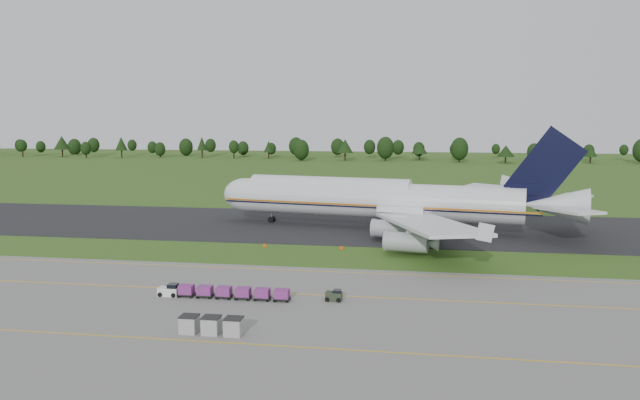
% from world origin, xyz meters
% --- Properties ---
extents(ground, '(600.00, 600.00, 0.00)m').
position_xyz_m(ground, '(0.00, 0.00, 0.00)').
color(ground, '#305319').
rests_on(ground, ground).
extents(apron, '(300.00, 52.00, 0.06)m').
position_xyz_m(apron, '(0.00, -34.00, 0.03)').
color(apron, slate).
rests_on(apron, ground).
extents(taxiway, '(300.00, 40.00, 0.08)m').
position_xyz_m(taxiway, '(0.00, 28.00, 0.04)').
color(taxiway, black).
rests_on(taxiway, ground).
extents(apron_markings, '(300.00, 30.20, 0.01)m').
position_xyz_m(apron_markings, '(0.00, -26.98, 0.06)').
color(apron_markings, '#E9A70D').
rests_on(apron_markings, apron).
extents(tree_line, '(524.33, 23.34, 11.50)m').
position_xyz_m(tree_line, '(24.00, 220.02, 6.33)').
color(tree_line, black).
rests_on(tree_line, ground).
extents(aircraft, '(74.24, 71.10, 20.76)m').
position_xyz_m(aircraft, '(11.22, 26.26, 5.93)').
color(aircraft, silver).
rests_on(aircraft, ground).
extents(baggage_train, '(16.79, 1.52, 1.46)m').
position_xyz_m(baggage_train, '(-5.67, -25.28, 0.86)').
color(baggage_train, silver).
rests_on(baggage_train, apron).
extents(utility_cart, '(2.03, 1.39, 1.09)m').
position_xyz_m(utility_cart, '(8.20, -24.18, 0.59)').
color(utility_cart, '#293122').
rests_on(utility_cart, apron).
extents(uld_row, '(6.65, 1.85, 1.83)m').
position_xyz_m(uld_row, '(-2.77, -37.72, 0.98)').
color(uld_row, '#9D9D9D').
rests_on(uld_row, apron).
extents(edge_markers, '(13.85, 0.30, 0.60)m').
position_xyz_m(edge_markers, '(-1.06, 5.17, 0.27)').
color(edge_markers, '#F54C07').
rests_on(edge_markers, ground).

